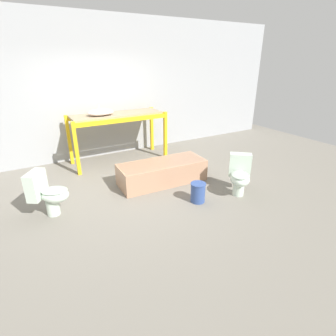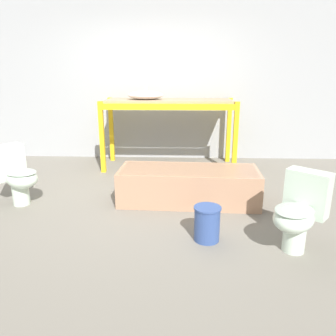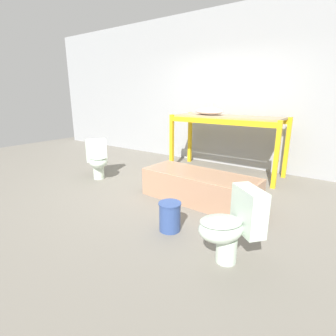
# 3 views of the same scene
# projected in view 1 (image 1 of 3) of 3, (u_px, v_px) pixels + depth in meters

# --- Properties ---
(ground_plane) EXTENTS (12.00, 12.00, 0.00)m
(ground_plane) POSITION_uv_depth(u_px,v_px,m) (127.00, 186.00, 5.02)
(ground_plane) COLOR slate
(warehouse_wall_rear) EXTENTS (10.80, 0.08, 3.20)m
(warehouse_wall_rear) POSITION_uv_depth(u_px,v_px,m) (90.00, 89.00, 6.00)
(warehouse_wall_rear) COLOR #9EA0A3
(warehouse_wall_rear) RESTS_ON ground_plane
(shelving_rack) EXTENTS (2.14, 0.79, 1.12)m
(shelving_rack) POSITION_uv_depth(u_px,v_px,m) (118.00, 121.00, 5.91)
(shelving_rack) COLOR yellow
(shelving_rack) RESTS_ON ground_plane
(sink_basin) EXTENTS (0.56, 0.37, 0.22)m
(sink_basin) POSITION_uv_depth(u_px,v_px,m) (101.00, 112.00, 5.62)
(sink_basin) COLOR silver
(sink_basin) RESTS_ON shelving_rack
(bathtub_main) EXTENTS (1.71, 0.72, 0.42)m
(bathtub_main) POSITION_uv_depth(u_px,v_px,m) (162.00, 171.00, 5.08)
(bathtub_main) COLOR tan
(bathtub_main) RESTS_ON ground_plane
(toilet_near) EXTENTS (0.63, 0.65, 0.71)m
(toilet_near) POSITION_uv_depth(u_px,v_px,m) (240.00, 175.00, 4.58)
(toilet_near) COLOR silver
(toilet_near) RESTS_ON ground_plane
(toilet_far) EXTENTS (0.66, 0.60, 0.71)m
(toilet_far) POSITION_uv_depth(u_px,v_px,m) (48.00, 193.00, 3.96)
(toilet_far) COLOR silver
(toilet_far) RESTS_ON ground_plane
(bucket_white) EXTENTS (0.26, 0.26, 0.34)m
(bucket_white) POSITION_uv_depth(u_px,v_px,m) (198.00, 192.00, 4.40)
(bucket_white) COLOR #334C8C
(bucket_white) RESTS_ON ground_plane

